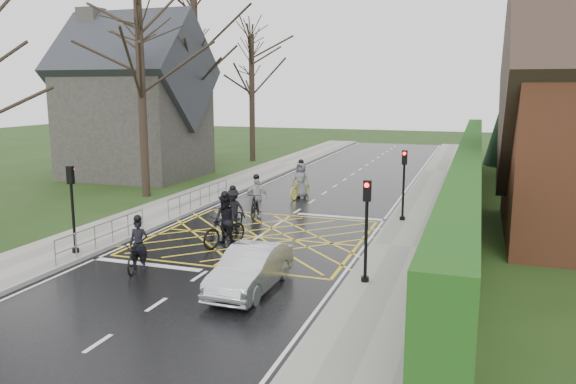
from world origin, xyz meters
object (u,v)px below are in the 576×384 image
Objects in this scene: cyclist_front at (256,201)px; cyclist_lead at (301,185)px; cyclist_back at (225,225)px; car at (250,269)px; cyclist_rear at (138,252)px; cyclist_mid at (233,214)px.

cyclist_lead is (0.56, 4.99, -0.01)m from cyclist_front.
cyclist_front is (-0.72, 4.86, -0.06)m from cyclist_back.
cyclist_front reaches higher than car.
car is (4.20, -0.58, 0.05)m from cyclist_rear.
cyclist_lead reaches higher than cyclist_front.
cyclist_lead reaches higher than car.
cyclist_rear is at bearing -86.27° from cyclist_lead.
cyclist_rear is 1.01× the size of cyclist_mid.
cyclist_mid is (-0.76, 2.37, -0.11)m from cyclist_back.
cyclist_back is 0.96× the size of cyclist_lead.
cyclist_rear reaches higher than car.
cyclist_rear is 0.87× the size of cyclist_lead.
cyclist_mid is at bearing 129.76° from cyclist_back.
cyclist_lead is (0.60, 7.47, 0.04)m from cyclist_mid.
cyclist_lead is at bearing 73.58° from cyclist_front.
cyclist_front is 0.53× the size of car.
cyclist_back reaches higher than cyclist_front.
cyclist_lead is at bearing 112.92° from cyclist_back.
car is (3.41, -8.85, -0.09)m from cyclist_front.
cyclist_front is at bearing 120.39° from cyclist_back.
cyclist_front is 9.49m from car.
cyclist_back is at bearing 50.39° from cyclist_rear.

